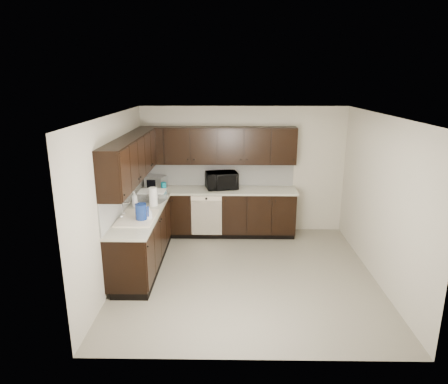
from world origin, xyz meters
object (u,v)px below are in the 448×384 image
(toaster_oven, at_px, (156,182))
(blue_pitcher, at_px, (141,212))
(sink, at_px, (137,222))
(storage_bin, at_px, (152,196))
(microwave, at_px, (222,180))

(toaster_oven, bearing_deg, blue_pitcher, -70.15)
(sink, height_order, storage_bin, sink)
(toaster_oven, relative_size, blue_pitcher, 1.44)
(storage_bin, bearing_deg, toaster_oven, 95.91)
(sink, distance_m, microwave, 2.17)
(sink, relative_size, storage_bin, 1.89)
(microwave, distance_m, storage_bin, 1.45)
(toaster_oven, relative_size, storage_bin, 0.86)
(microwave, bearing_deg, storage_bin, -158.55)
(storage_bin, relative_size, blue_pitcher, 1.66)
(sink, relative_size, toaster_oven, 2.19)
(toaster_oven, height_order, blue_pitcher, blue_pitcher)
(microwave, height_order, blue_pitcher, microwave)
(sink, bearing_deg, microwave, 54.24)
(sink, xyz_separation_m, toaster_oven, (-0.02, 1.79, 0.18))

